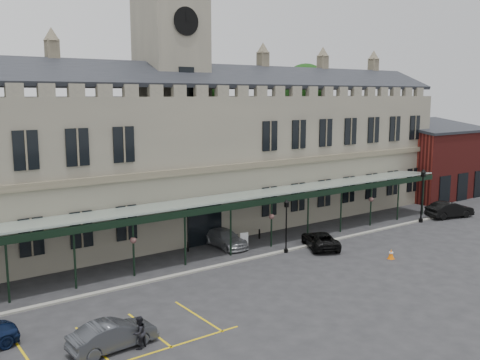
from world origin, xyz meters
TOP-DOWN VIEW (x-y plane):
  - ground at (0.00, 0.00)m, footprint 140.00×140.00m
  - station_building at (0.00, 15.91)m, footprint 60.00×10.36m
  - clock_tower at (0.00, 16.00)m, footprint 5.60×5.60m
  - canopy at (0.00, 7.46)m, footprint 50.00×4.10m
  - brick_annex at (34.00, 12.97)m, footprint 12.40×8.36m
  - kerb at (0.00, 5.50)m, footprint 60.00×0.40m
  - parking_markings at (-14.00, -1.50)m, footprint 16.00×6.00m
  - tree_behind_mid at (8.00, 25.00)m, footprint 6.00×6.00m
  - tree_behind_right at (24.00, 25.00)m, footprint 6.00×6.00m
  - lamp_post_mid at (3.91, 5.29)m, footprint 0.40×0.40m
  - lamp_post_right at (20.98, 5.21)m, footprint 0.49×0.49m
  - traffic_cone at (9.18, -0.61)m, footprint 0.47×0.47m
  - sign_board at (2.18, 8.42)m, footprint 0.68×0.21m
  - bollard_left at (-2.15, 9.97)m, footprint 0.14×0.14m
  - bollard_right at (4.72, 9.68)m, footprint 0.15×0.15m
  - car_left_b at (-13.33, -1.89)m, footprint 4.37×1.76m
  - car_taxi at (1.00, 9.48)m, footprint 1.95×4.75m
  - car_van at (7.00, 4.69)m, footprint 4.09×5.19m
  - car_right_b at (25.00, 4.74)m, footprint 5.17×2.86m
  - person_b at (-12.30, -2.60)m, footprint 0.98×0.90m

SIDE VIEW (x-z plane):
  - ground at x=0.00m, z-range 0.00..0.00m
  - parking_markings at x=-14.00m, z-range -0.01..0.01m
  - kerb at x=0.00m, z-range 0.00..0.12m
  - traffic_cone at x=9.18m, z-range -0.01..0.75m
  - bollard_left at x=-2.15m, z-range 0.00..0.81m
  - bollard_right at x=4.72m, z-range 0.00..0.82m
  - sign_board at x=2.18m, z-range -0.01..1.17m
  - car_van at x=7.00m, z-range 0.00..1.31m
  - car_taxi at x=1.00m, z-range 0.00..1.37m
  - car_left_b at x=-13.33m, z-range 0.00..1.41m
  - car_right_b at x=25.00m, z-range 0.00..1.61m
  - person_b at x=-12.30m, z-range 0.00..1.63m
  - canopy at x=0.00m, z-range 0.25..4.55m
  - lamp_post_mid at x=3.91m, z-range 0.39..4.65m
  - lamp_post_right at x=20.98m, z-range 0.48..5.68m
  - brick_annex at x=34.00m, z-range -0.46..8.77m
  - station_building at x=0.00m, z-range -2.18..15.12m
  - tree_behind_mid at x=8.00m, z-range 4.81..20.81m
  - tree_behind_right at x=24.00m, z-range 4.81..20.81m
  - clock_tower at x=0.00m, z-range 0.71..25.51m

